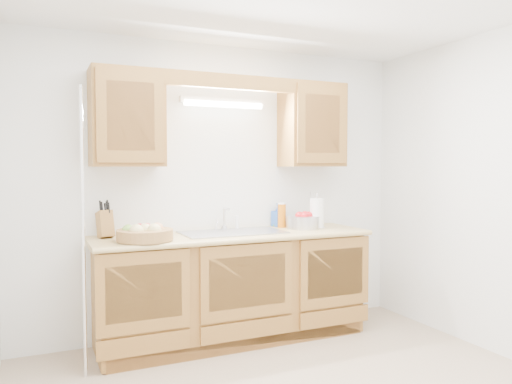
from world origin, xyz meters
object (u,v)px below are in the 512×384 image
knife_block (105,224)px  apple_bowl (303,221)px  paper_towel (317,213)px  fruit_basket (145,233)px

knife_block → apple_bowl: 1.68m
knife_block → paper_towel: bearing=-15.9°
fruit_basket → knife_block: size_ratio=1.70×
knife_block → paper_towel: size_ratio=0.95×
fruit_basket → paper_towel: (1.56, 0.14, 0.07)m
fruit_basket → apple_bowl: apple_bowl is taller
knife_block → paper_towel: (1.80, -0.17, 0.02)m
apple_bowl → knife_block: bearing=175.3°
fruit_basket → paper_towel: size_ratio=1.62×
paper_towel → apple_bowl: bearing=167.2°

